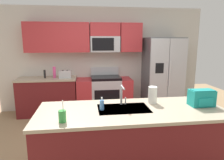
{
  "coord_description": "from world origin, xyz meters",
  "views": [
    {
      "loc": [
        -0.45,
        -3.09,
        1.8
      ],
      "look_at": [
        0.04,
        0.6,
        1.05
      ],
      "focal_mm": 32.3,
      "sensor_mm": 36.0,
      "label": 1
    }
  ],
  "objects_px": {
    "pepper_mill": "(45,74)",
    "sink_faucet": "(122,93)",
    "drink_cup_green": "(62,116)",
    "refrigerator": "(162,75)",
    "range_oven": "(104,94)",
    "backpack": "(202,97)",
    "bottle_pink": "(54,72)",
    "paper_towel_roll": "(153,95)",
    "soap_dispenser": "(102,105)",
    "toaster": "(65,74)"
  },
  "relations": [
    {
      "from": "pepper_mill",
      "to": "paper_towel_roll",
      "type": "bearing_deg",
      "value": -49.18
    },
    {
      "from": "drink_cup_green",
      "to": "backpack",
      "type": "relative_size",
      "value": 0.8
    },
    {
      "from": "pepper_mill",
      "to": "bottle_pink",
      "type": "relative_size",
      "value": 0.72
    },
    {
      "from": "range_oven",
      "to": "bottle_pink",
      "type": "relative_size",
      "value": 5.06
    },
    {
      "from": "pepper_mill",
      "to": "paper_towel_roll",
      "type": "xyz_separation_m",
      "value": [
        1.91,
        -2.21,
        0.02
      ]
    },
    {
      "from": "range_oven",
      "to": "bottle_pink",
      "type": "height_order",
      "value": "bottle_pink"
    },
    {
      "from": "soap_dispenser",
      "to": "paper_towel_roll",
      "type": "relative_size",
      "value": 0.71
    },
    {
      "from": "sink_faucet",
      "to": "drink_cup_green",
      "type": "relative_size",
      "value": 1.11
    },
    {
      "from": "bottle_pink",
      "to": "sink_faucet",
      "type": "xyz_separation_m",
      "value": [
        1.23,
        -2.24,
        0.03
      ]
    },
    {
      "from": "range_oven",
      "to": "backpack",
      "type": "xyz_separation_m",
      "value": [
        1.12,
        -2.42,
        0.57
      ]
    },
    {
      "from": "pepper_mill",
      "to": "backpack",
      "type": "bearing_deg",
      "value": -43.56
    },
    {
      "from": "sink_faucet",
      "to": "backpack",
      "type": "distance_m",
      "value": 1.1
    },
    {
      "from": "refrigerator",
      "to": "drink_cup_green",
      "type": "height_order",
      "value": "refrigerator"
    },
    {
      "from": "bottle_pink",
      "to": "drink_cup_green",
      "type": "relative_size",
      "value": 1.05
    },
    {
      "from": "bottle_pink",
      "to": "drink_cup_green",
      "type": "bearing_deg",
      "value": -80.24
    },
    {
      "from": "pepper_mill",
      "to": "sink_faucet",
      "type": "distance_m",
      "value": 2.68
    },
    {
      "from": "sink_faucet",
      "to": "range_oven",
      "type": "bearing_deg",
      "value": 90.97
    },
    {
      "from": "refrigerator",
      "to": "paper_towel_roll",
      "type": "distance_m",
      "value": 2.36
    },
    {
      "from": "pepper_mill",
      "to": "refrigerator",
      "type": "bearing_deg",
      "value": -1.37
    },
    {
      "from": "pepper_mill",
      "to": "paper_towel_roll",
      "type": "height_order",
      "value": "paper_towel_roll"
    },
    {
      "from": "pepper_mill",
      "to": "backpack",
      "type": "distance_m",
      "value": 3.51
    },
    {
      "from": "refrigerator",
      "to": "range_oven",
      "type": "bearing_deg",
      "value": 177.21
    },
    {
      "from": "range_oven",
      "to": "sink_faucet",
      "type": "xyz_separation_m",
      "value": [
        0.04,
        -2.25,
        0.62
      ]
    },
    {
      "from": "range_oven",
      "to": "drink_cup_green",
      "type": "bearing_deg",
      "value": -104.79
    },
    {
      "from": "pepper_mill",
      "to": "sink_faucet",
      "type": "xyz_separation_m",
      "value": [
        1.46,
        -2.24,
        0.07
      ]
    },
    {
      "from": "pepper_mill",
      "to": "toaster",
      "type": "bearing_deg",
      "value": -5.94
    },
    {
      "from": "pepper_mill",
      "to": "bottle_pink",
      "type": "height_order",
      "value": "bottle_pink"
    },
    {
      "from": "sink_faucet",
      "to": "paper_towel_roll",
      "type": "height_order",
      "value": "sink_faucet"
    },
    {
      "from": "drink_cup_green",
      "to": "refrigerator",
      "type": "bearing_deg",
      "value": 50.49
    },
    {
      "from": "range_oven",
      "to": "refrigerator",
      "type": "xyz_separation_m",
      "value": [
        1.48,
        -0.07,
        0.48
      ]
    },
    {
      "from": "toaster",
      "to": "drink_cup_green",
      "type": "bearing_deg",
      "value": -85.41
    },
    {
      "from": "paper_towel_roll",
      "to": "refrigerator",
      "type": "bearing_deg",
      "value": 65.13
    },
    {
      "from": "toaster",
      "to": "backpack",
      "type": "height_order",
      "value": "backpack"
    },
    {
      "from": "toaster",
      "to": "sink_faucet",
      "type": "xyz_separation_m",
      "value": [
        0.98,
        -2.19,
        0.08
      ]
    },
    {
      "from": "refrigerator",
      "to": "paper_towel_roll",
      "type": "xyz_separation_m",
      "value": [
        -0.99,
        -2.14,
        0.09
      ]
    },
    {
      "from": "toaster",
      "to": "sink_faucet",
      "type": "height_order",
      "value": "sink_faucet"
    },
    {
      "from": "refrigerator",
      "to": "sink_faucet",
      "type": "distance_m",
      "value": 2.61
    },
    {
      "from": "soap_dispenser",
      "to": "paper_towel_roll",
      "type": "xyz_separation_m",
      "value": [
        0.75,
        0.19,
        0.05
      ]
    },
    {
      "from": "range_oven",
      "to": "pepper_mill",
      "type": "bearing_deg",
      "value": -179.9
    },
    {
      "from": "drink_cup_green",
      "to": "soap_dispenser",
      "type": "height_order",
      "value": "drink_cup_green"
    },
    {
      "from": "toaster",
      "to": "drink_cup_green",
      "type": "height_order",
      "value": "drink_cup_green"
    },
    {
      "from": "refrigerator",
      "to": "drink_cup_green",
      "type": "bearing_deg",
      "value": -129.51
    },
    {
      "from": "sink_faucet",
      "to": "soap_dispenser",
      "type": "xyz_separation_m",
      "value": [
        -0.3,
        -0.16,
        -0.1
      ]
    },
    {
      "from": "toaster",
      "to": "bottle_pink",
      "type": "bearing_deg",
      "value": 170.47
    },
    {
      "from": "soap_dispenser",
      "to": "refrigerator",
      "type": "bearing_deg",
      "value": 53.34
    },
    {
      "from": "bottle_pink",
      "to": "backpack",
      "type": "distance_m",
      "value": 3.34
    },
    {
      "from": "pepper_mill",
      "to": "paper_towel_roll",
      "type": "distance_m",
      "value": 2.92
    },
    {
      "from": "toaster",
      "to": "bottle_pink",
      "type": "height_order",
      "value": "bottle_pink"
    },
    {
      "from": "refrigerator",
      "to": "bottle_pink",
      "type": "height_order",
      "value": "refrigerator"
    },
    {
      "from": "pepper_mill",
      "to": "soap_dispenser",
      "type": "xyz_separation_m",
      "value": [
        1.16,
        -2.4,
        -0.03
      ]
    }
  ]
}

